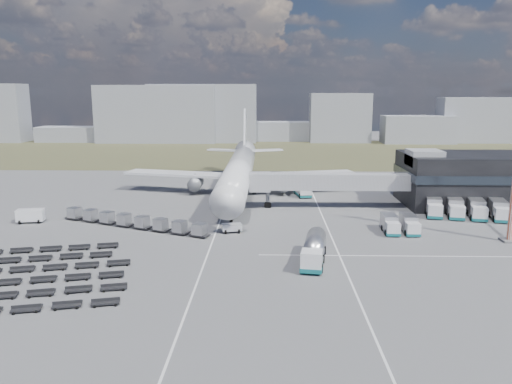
{
  "coord_description": "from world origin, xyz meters",
  "views": [
    {
      "loc": [
        6.24,
        -72.99,
        21.88
      ],
      "look_at": [
        4.06,
        15.65,
        4.0
      ],
      "focal_mm": 35.0,
      "sensor_mm": 36.0,
      "label": 1
    }
  ],
  "objects": [
    {
      "name": "terminal",
      "position": [
        47.77,
        23.96,
        5.25
      ],
      "size": [
        30.4,
        16.4,
        11.0
      ],
      "color": "black",
      "rests_on": "ground"
    },
    {
      "name": "skyline",
      "position": [
        -17.62,
        147.1,
        10.5
      ],
      "size": [
        289.13,
        23.78,
        25.26
      ],
      "color": "gray",
      "rests_on": "ground"
    },
    {
      "name": "airliner",
      "position": [
        0.0,
        32.38,
        5.29
      ],
      "size": [
        51.59,
        64.53,
        17.62
      ],
      "color": "silver",
      "rests_on": "ground"
    },
    {
      "name": "lane_markings",
      "position": [
        9.77,
        3.0,
        0.01
      ],
      "size": [
        47.12,
        110.0,
        0.01
      ],
      "color": "silver",
      "rests_on": "ground"
    },
    {
      "name": "grass_strip",
      "position": [
        0.0,
        110.0,
        0.01
      ],
      "size": [
        420.0,
        90.0,
        0.01
      ],
      "primitive_type": "cube",
      "color": "#434128",
      "rests_on": "ground"
    },
    {
      "name": "service_trucks_far",
      "position": [
        41.28,
        13.76,
        1.61
      ],
      "size": [
        14.65,
        10.13,
        2.97
      ],
      "rotation": [
        0.0,
        0.0,
        -0.22
      ],
      "color": "silver",
      "rests_on": "ground"
    },
    {
      "name": "baggage_dollies",
      "position": [
        -24.2,
        -17.66,
        0.35
      ],
      "size": [
        29.38,
        26.83,
        0.69
      ],
      "rotation": [
        0.0,
        0.0,
        0.23
      ],
      "color": "black",
      "rests_on": "ground"
    },
    {
      "name": "ground",
      "position": [
        0.0,
        0.0,
        0.0
      ],
      "size": [
        420.0,
        420.0,
        0.0
      ],
      "primitive_type": "plane",
      "color": "#565659",
      "rests_on": "ground"
    },
    {
      "name": "uld_row",
      "position": [
        -15.79,
        5.35,
        1.14
      ],
      "size": [
        26.57,
        12.87,
        1.9
      ],
      "rotation": [
        0.0,
        0.0,
        -0.41
      ],
      "color": "black",
      "rests_on": "ground"
    },
    {
      "name": "jet_bridge",
      "position": [
        15.9,
        20.42,
        5.05
      ],
      "size": [
        30.3,
        3.8,
        7.05
      ],
      "color": "#939399",
      "rests_on": "ground"
    },
    {
      "name": "pushback_tug",
      "position": [
        0.53,
        2.99,
        0.7
      ],
      "size": [
        3.32,
        2.29,
        1.39
      ],
      "primitive_type": "cube",
      "rotation": [
        0.0,
        0.0,
        0.21
      ],
      "color": "silver",
      "rests_on": "ground"
    },
    {
      "name": "catering_truck",
      "position": [
        13.63,
        31.51,
        1.47
      ],
      "size": [
        3.59,
        6.62,
        2.88
      ],
      "rotation": [
        0.0,
        0.0,
        0.17
      ],
      "color": "silver",
      "rests_on": "ground"
    },
    {
      "name": "service_trucks_near",
      "position": [
        27.09,
        3.68,
        1.35
      ],
      "size": [
        5.37,
        6.36,
        2.49
      ],
      "rotation": [
        0.0,
        0.0,
        -0.03
      ],
      "color": "silver",
      "rests_on": "ground"
    },
    {
      "name": "fuel_tanker",
      "position": [
        12.27,
        -10.67,
        1.71
      ],
      "size": [
        4.34,
        10.86,
        3.42
      ],
      "rotation": [
        0.0,
        0.0,
        -0.16
      ],
      "color": "silver",
      "rests_on": "ground"
    },
    {
      "name": "utility_van",
      "position": [
        -34.07,
        8.15,
        1.16
      ],
      "size": [
        4.63,
        2.68,
        2.32
      ],
      "primitive_type": "cube",
      "rotation": [
        0.0,
        0.0,
        0.17
      ],
      "color": "silver",
      "rests_on": "ground"
    }
  ]
}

